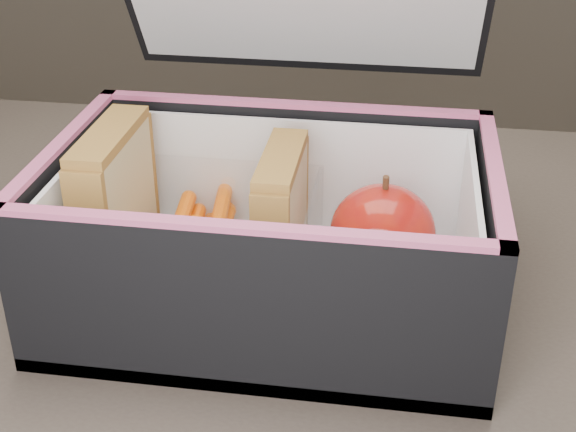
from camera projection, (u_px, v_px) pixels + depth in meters
lunch_bag at (272, 221)px, 0.54m from camera, size 0.29×0.29×0.27m
plastic_tub at (199, 236)px, 0.55m from camera, size 0.16×0.11×0.07m
sandwich_left at (116, 201)px, 0.55m from camera, size 0.03×0.09×0.11m
sandwich_right at (281, 219)px, 0.54m from camera, size 0.02×0.09×0.10m
carrot_sticks at (203, 246)px, 0.57m from camera, size 0.05×0.15×0.03m
paper_napkin at (387, 281)px, 0.55m from camera, size 0.08×0.09×0.01m
red_apple at (383, 232)px, 0.54m from camera, size 0.07×0.07×0.08m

